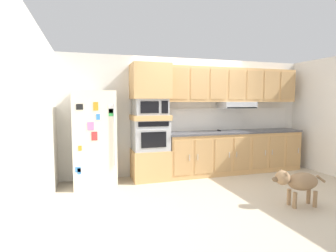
{
  "coord_description": "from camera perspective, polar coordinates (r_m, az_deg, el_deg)",
  "views": [
    {
      "loc": [
        -2.21,
        -4.48,
        1.56
      ],
      "look_at": [
        -0.76,
        0.25,
        1.12
      ],
      "focal_mm": 28.81,
      "sensor_mm": 36.0,
      "label": 1
    }
  ],
  "objects": [
    {
      "name": "backsplash_panel",
      "position": [
        6.36,
        12.66,
        1.49
      ],
      "size": [
        3.14,
        0.02,
        0.5
      ],
      "primitive_type": "cube",
      "color": "silver",
      "rests_on": "countertop_slab"
    },
    {
      "name": "oven_base_cabinet",
      "position": [
        5.52,
        -3.74,
        -8.09
      ],
      "size": [
        0.74,
        0.62,
        0.6
      ],
      "primitive_type": "cube",
      "color": "tan",
      "rests_on": "ground"
    },
    {
      "name": "countertop_slab",
      "position": [
        6.14,
        13.94,
        -1.2
      ],
      "size": [
        3.14,
        0.64,
        0.04
      ],
      "primitive_type": "cube",
      "color": "#4C4C51",
      "rests_on": "lower_cabinet_run"
    },
    {
      "name": "screwdriver",
      "position": [
        6.05,
        10.83,
        -0.91
      ],
      "size": [
        0.15,
        0.13,
        0.03
      ],
      "color": "black",
      "rests_on": "countertop_slab"
    },
    {
      "name": "appliance_mid_shelf",
      "position": [
        5.38,
        -3.8,
        1.81
      ],
      "size": [
        0.74,
        0.62,
        0.1
      ],
      "primitive_type": "cube",
      "color": "tan",
      "rests_on": "built_in_oven"
    },
    {
      "name": "side_panel_right",
      "position": [
        6.72,
        31.12,
        1.75
      ],
      "size": [
        0.12,
        7.1,
        2.5
      ],
      "primitive_type": "cube",
      "color": "white",
      "rests_on": "ground"
    },
    {
      "name": "microwave",
      "position": [
        5.37,
        -3.8,
        4.05
      ],
      "size": [
        0.64,
        0.54,
        0.32
      ],
      "color": "#A8AAAF",
      "rests_on": "appliance_mid_shelf"
    },
    {
      "name": "back_kitchen_wall",
      "position": [
        6.01,
        4.5,
        2.16
      ],
      "size": [
        6.2,
        0.12,
        2.5
      ],
      "primitive_type": "cube",
      "color": "silver",
      "rests_on": "ground"
    },
    {
      "name": "dog",
      "position": [
        4.53,
        25.8,
        -10.57
      ],
      "size": [
        0.87,
        0.33,
        0.57
      ],
      "rotation": [
        0.0,
        0.0,
        3.0
      ],
      "color": "#997551",
      "rests_on": "ground"
    },
    {
      "name": "upper_cabinet_with_hood",
      "position": [
        6.22,
        13.59,
        8.15
      ],
      "size": [
        3.1,
        0.48,
        0.88
      ],
      "color": "tan",
      "rests_on": "backsplash_panel"
    },
    {
      "name": "side_panel_left",
      "position": [
        4.53,
        -24.55,
        0.74
      ],
      "size": [
        0.12,
        7.1,
        2.5
      ],
      "primitive_type": "cube",
      "color": "silver",
      "rests_on": "ground"
    },
    {
      "name": "ground_plane",
      "position": [
        5.23,
        8.97,
        -12.29
      ],
      "size": [
        9.6,
        9.6,
        0.0
      ],
      "primitive_type": "plane",
      "color": "beige"
    },
    {
      "name": "built_in_oven",
      "position": [
        5.41,
        -3.77,
        -1.89
      ],
      "size": [
        0.7,
        0.62,
        0.6
      ],
      "color": "#A8AAAF",
      "rests_on": "oven_base_cabinet"
    },
    {
      "name": "appliance_upper_cabinet",
      "position": [
        5.38,
        -3.84,
        9.38
      ],
      "size": [
        0.74,
        0.62,
        0.68
      ],
      "primitive_type": "cube",
      "color": "tan",
      "rests_on": "microwave"
    },
    {
      "name": "lower_cabinet_run",
      "position": [
        6.2,
        13.87,
        -5.43
      ],
      "size": [
        3.1,
        0.63,
        0.88
      ],
      "color": "tan",
      "rests_on": "ground"
    },
    {
      "name": "refrigerator",
      "position": [
        5.2,
        -15.29,
        -2.56
      ],
      "size": [
        0.76,
        0.73,
        1.76
      ],
      "color": "silver",
      "rests_on": "ground"
    }
  ]
}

